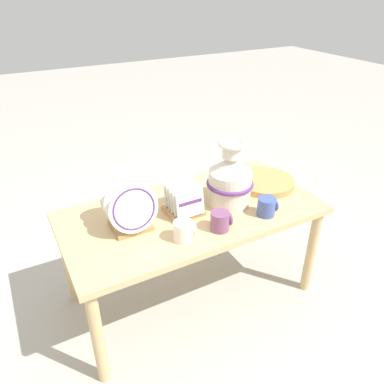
{
  "coord_description": "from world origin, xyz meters",
  "views": [
    {
      "loc": [
        -0.8,
        -1.47,
        1.67
      ],
      "look_at": [
        0.0,
        0.0,
        0.71
      ],
      "focal_mm": 35.0,
      "sensor_mm": 36.0,
      "label": 1
    }
  ],
  "objects": [
    {
      "name": "mug_plum_glaze",
      "position": [
        0.04,
        -0.22,
        0.65
      ],
      "size": [
        0.1,
        0.09,
        0.1
      ],
      "color": "#7A4770",
      "rests_on": "display_table"
    },
    {
      "name": "ground_plane",
      "position": [
        0.0,
        0.0,
        0.0
      ],
      "size": [
        14.0,
        14.0,
        0.0
      ],
      "primitive_type": "plane",
      "color": "#B2ADA3"
    },
    {
      "name": "ceramic_vase",
      "position": [
        0.21,
        -0.03,
        0.75
      ],
      "size": [
        0.25,
        0.25,
        0.36
      ],
      "color": "silver",
      "rests_on": "display_table"
    },
    {
      "name": "wicker_charger_stack",
      "position": [
        0.51,
        0.04,
        0.62
      ],
      "size": [
        0.35,
        0.35,
        0.04
      ],
      "color": "tan",
      "rests_on": "display_table"
    },
    {
      "name": "dish_rack_square_plates",
      "position": [
        -0.05,
        -0.0,
        0.66
      ],
      "size": [
        0.18,
        0.18,
        0.18
      ],
      "color": "tan",
      "rests_on": "display_table"
    },
    {
      "name": "mug_cobalt_glaze",
      "position": [
        0.32,
        -0.22,
        0.65
      ],
      "size": [
        0.1,
        0.09,
        0.1
      ],
      "color": "#42569E",
      "rests_on": "display_table"
    },
    {
      "name": "dish_rack_round_plates",
      "position": [
        -0.34,
        -0.01,
        0.71
      ],
      "size": [
        0.24,
        0.19,
        0.26
      ],
      "color": "tan",
      "rests_on": "display_table"
    },
    {
      "name": "mug_cream_glaze",
      "position": [
        -0.15,
        -0.21,
        0.65
      ],
      "size": [
        0.1,
        0.09,
        0.1
      ],
      "color": "silver",
      "rests_on": "display_table"
    },
    {
      "name": "display_table",
      "position": [
        0.0,
        0.0,
        0.53
      ],
      "size": [
        1.37,
        0.68,
        0.6
      ],
      "color": "tan",
      "rests_on": "ground_plane"
    }
  ]
}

